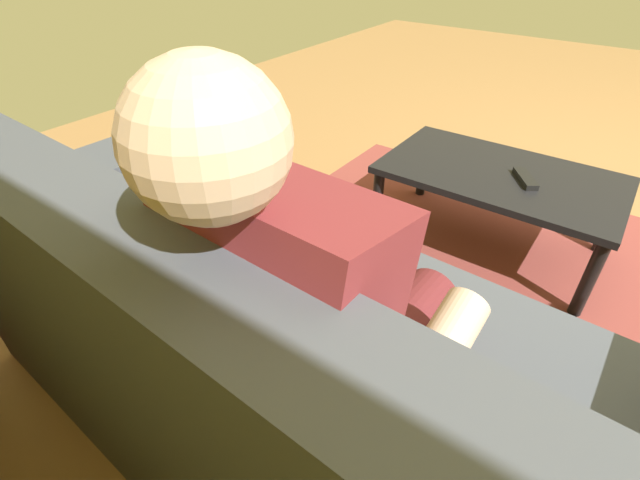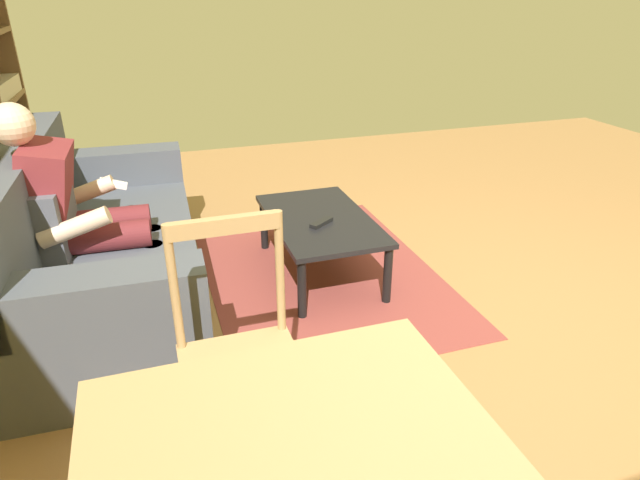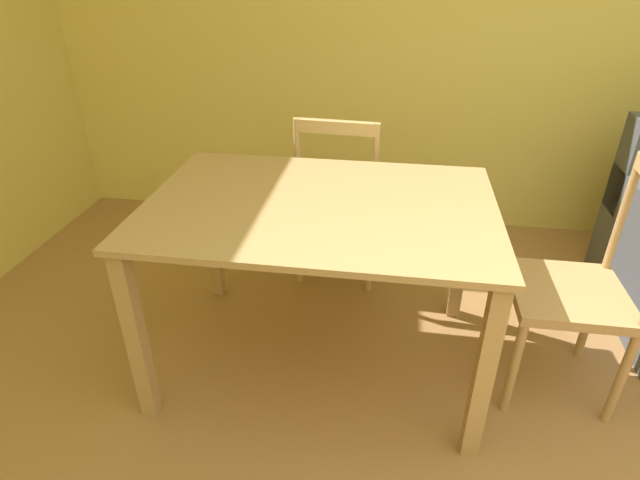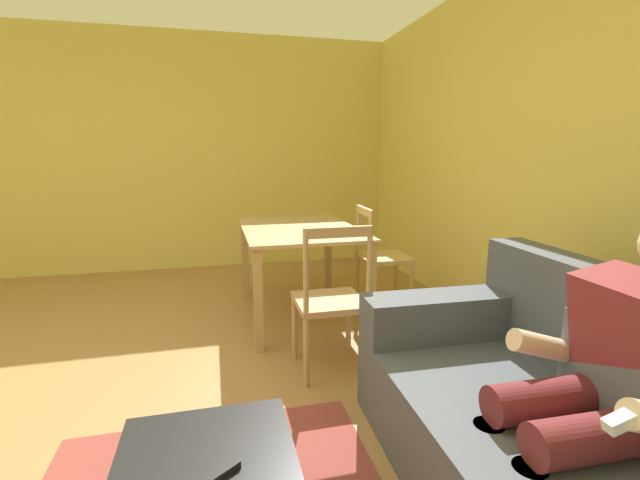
# 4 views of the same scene
# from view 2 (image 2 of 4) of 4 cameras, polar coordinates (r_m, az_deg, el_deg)

# --- Properties ---
(ground_plane) EXTENTS (8.37, 8.37, 0.00)m
(ground_plane) POSITION_cam_2_polar(r_m,az_deg,el_deg) (2.99, 20.01, -10.63)
(ground_plane) COLOR #9E7042
(couch) EXTENTS (2.12, 1.02, 0.90)m
(couch) POSITION_cam_2_polar(r_m,az_deg,el_deg) (3.31, -22.45, -1.01)
(couch) COLOR #474C56
(couch) RESTS_ON ground_plane
(person_lounging) EXTENTS (0.60, 0.87, 1.17)m
(person_lounging) POSITION_cam_2_polar(r_m,az_deg,el_deg) (3.15, -24.12, 2.80)
(person_lounging) COLOR maroon
(person_lounging) RESTS_ON ground_plane
(coffee_table) EXTENTS (0.99, 0.59, 0.38)m
(coffee_table) POSITION_cam_2_polar(r_m,az_deg,el_deg) (3.35, 0.00, 1.63)
(coffee_table) COLOR black
(coffee_table) RESTS_ON ground_plane
(tv_remote) EXTENTS (0.14, 0.17, 0.02)m
(tv_remote) POSITION_cam_2_polar(r_m,az_deg,el_deg) (3.23, 0.15, 1.83)
(tv_remote) COLOR black
(tv_remote) RESTS_ON coffee_table
(dining_chair_facing_couch) EXTENTS (0.42, 0.42, 0.96)m
(dining_chair_facing_couch) POSITION_cam_2_polar(r_m,az_deg,el_deg) (1.99, -8.23, -12.68)
(dining_chair_facing_couch) COLOR tan
(dining_chair_facing_couch) RESTS_ON ground_plane
(area_rug) EXTENTS (2.00, 1.40, 0.01)m
(area_rug) POSITION_cam_2_polar(r_m,az_deg,el_deg) (3.50, 0.00, -3.33)
(area_rug) COLOR brown
(area_rug) RESTS_ON ground_plane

